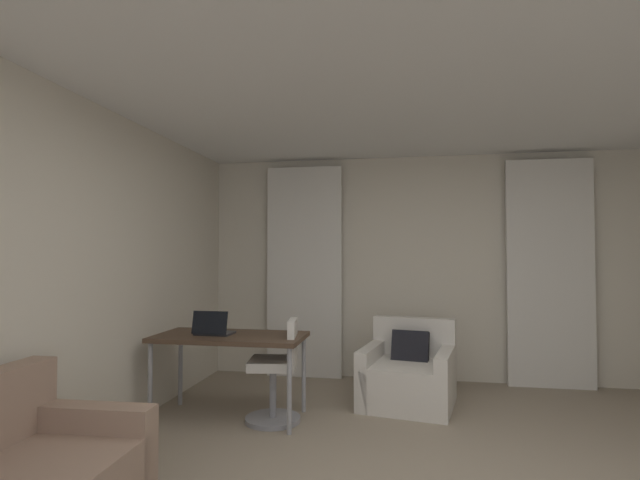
# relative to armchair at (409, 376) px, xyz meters

# --- Properties ---
(wall_window) EXTENTS (5.12, 0.06, 2.60)m
(wall_window) POSITION_rel_armchair_xyz_m (0.16, 0.98, 1.03)
(wall_window) COLOR beige
(wall_window) RESTS_ON ground
(wall_left) EXTENTS (0.06, 6.12, 2.60)m
(wall_left) POSITION_rel_armchair_xyz_m (-2.37, -2.05, 1.03)
(wall_left) COLOR beige
(wall_left) RESTS_ON ground
(ceiling) EXTENTS (5.12, 6.12, 0.06)m
(ceiling) POSITION_rel_armchair_xyz_m (0.16, -2.05, 2.36)
(ceiling) COLOR white
(ceiling) RESTS_ON wall_left
(curtain_left_panel) EXTENTS (0.90, 0.06, 2.50)m
(curtain_left_panel) POSITION_rel_armchair_xyz_m (-1.22, 0.85, 0.98)
(curtain_left_panel) COLOR silver
(curtain_left_panel) RESTS_ON ground
(curtain_right_panel) EXTENTS (0.90, 0.06, 2.50)m
(curtain_right_panel) POSITION_rel_armchair_xyz_m (1.53, 0.85, 0.98)
(curtain_right_panel) COLOR silver
(curtain_right_panel) RESTS_ON ground
(armchair) EXTENTS (0.98, 0.99, 0.80)m
(armchair) POSITION_rel_armchair_xyz_m (0.00, 0.00, 0.00)
(armchair) COLOR silver
(armchair) RESTS_ON ground
(desk) EXTENTS (1.32, 0.66, 0.73)m
(desk) POSITION_rel_armchair_xyz_m (-1.56, -0.68, 0.40)
(desk) COLOR #4C3828
(desk) RESTS_ON ground
(desk_chair) EXTENTS (0.48, 0.48, 0.88)m
(desk_chair) POSITION_rel_armchair_xyz_m (-1.13, -0.69, 0.12)
(desk_chair) COLOR gray
(desk_chair) RESTS_ON ground
(laptop) EXTENTS (0.33, 0.25, 0.22)m
(laptop) POSITION_rel_armchair_xyz_m (-1.71, -0.72, 0.51)
(laptop) COLOR #2D2D33
(laptop) RESTS_ON desk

